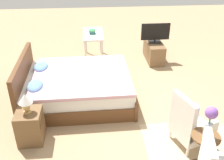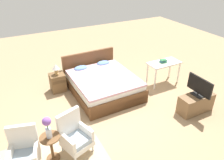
{
  "view_description": "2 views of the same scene",
  "coord_description": "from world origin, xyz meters",
  "views": [
    {
      "loc": [
        -4.4,
        0.66,
        3.02
      ],
      "look_at": [
        -0.02,
        0.28,
        0.56
      ],
      "focal_mm": 42.0,
      "sensor_mm": 36.0,
      "label": 1
    },
    {
      "loc": [
        -2.13,
        -4.21,
        3.64
      ],
      "look_at": [
        0.16,
        0.21,
        0.82
      ],
      "focal_mm": 35.0,
      "sensor_mm": 36.0,
      "label": 2
    }
  ],
  "objects": [
    {
      "name": "ground_plane",
      "position": [
        0.0,
        0.0,
        0.0
      ],
      "size": [
        16.0,
        16.0,
        0.0
      ],
      "primitive_type": "plane",
      "color": "#A38460"
    },
    {
      "name": "floor_rug",
      "position": [
        -1.76,
        -0.9,
        0.0
      ],
      "size": [
        2.1,
        1.5,
        0.01
      ],
      "color": "tan",
      "rests_on": "ground_plane"
    },
    {
      "name": "bed",
      "position": [
        0.23,
        1.0,
        0.3
      ],
      "size": [
        1.82,
        2.19,
        0.96
      ],
      "color": "brown",
      "rests_on": "ground_plane"
    },
    {
      "name": "armchair_by_window_left",
      "position": [
        -2.27,
        -0.85,
        0.38
      ],
      "size": [
        0.66,
        0.66,
        0.92
      ],
      "color": "white",
      "rests_on": "floor_rug"
    },
    {
      "name": "armchair_by_window_right",
      "position": [
        -1.26,
        -0.85,
        0.38
      ],
      "size": [
        0.68,
        0.68,
        0.92
      ],
      "color": "white",
      "rests_on": "floor_rug"
    },
    {
      "name": "side_table",
      "position": [
        -1.76,
        -0.87,
        0.37
      ],
      "size": [
        0.4,
        0.4,
        0.6
      ],
      "color": "brown",
      "rests_on": "ground_plane"
    },
    {
      "name": "flower_vase",
      "position": [
        -1.76,
        -0.87,
        0.89
      ],
      "size": [
        0.17,
        0.17,
        0.48
      ],
      "color": "silver",
      "rests_on": "side_table"
    },
    {
      "name": "nightstand",
      "position": [
        -0.94,
        1.7,
        0.28
      ],
      "size": [
        0.44,
        0.41,
        0.56
      ],
      "color": "brown",
      "rests_on": "ground_plane"
    },
    {
      "name": "table_lamp",
      "position": [
        -0.94,
        1.7,
        0.77
      ],
      "size": [
        0.22,
        0.22,
        0.33
      ],
      "color": "tan",
      "rests_on": "nightstand"
    },
    {
      "name": "tv_stand",
      "position": [
        2.02,
        -1.03,
        0.25
      ],
      "size": [
        0.96,
        0.4,
        0.5
      ],
      "color": "brown",
      "rests_on": "ground_plane"
    },
    {
      "name": "tv_flatscreen",
      "position": [
        2.02,
        -1.03,
        0.77
      ],
      "size": [
        0.2,
        0.75,
        0.51
      ],
      "color": "black",
      "rests_on": "tv_stand"
    },
    {
      "name": "vanity_desk",
      "position": [
        2.22,
        0.59,
        0.63
      ],
      "size": [
        1.04,
        0.52,
        0.74
      ],
      "color": "silver",
      "rests_on": "ground_plane"
    },
    {
      "name": "book_stack",
      "position": [
        2.19,
        0.61,
        0.79
      ],
      "size": [
        0.21,
        0.17,
        0.1
      ],
      "color": "#337A47",
      "rests_on": "vanity_desk"
    }
  ]
}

